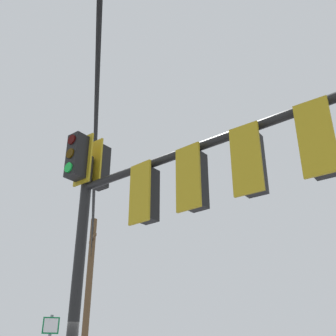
{
  "coord_description": "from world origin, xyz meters",
  "views": [
    {
      "loc": [
        8.35,
        -0.27,
        1.81
      ],
      "look_at": [
        2.33,
        0.58,
        4.75
      ],
      "focal_mm": 44.31,
      "sensor_mm": 36.0,
      "label": 1
    }
  ],
  "objects": [
    {
      "name": "utility_pole_wooden",
      "position": [
        -13.22,
        -1.24,
        4.6
      ],
      "size": [
        1.67,
        0.44,
        9.02
      ],
      "color": "brown",
      "rests_on": "ground"
    },
    {
      "name": "overhead_wire_span",
      "position": [
        2.3,
        -0.76,
        8.16
      ],
      "size": [
        31.04,
        0.98,
        2.36
      ],
      "color": "black"
    },
    {
      "name": "signal_mast_assembly",
      "position": [
        2.07,
        0.31,
        4.31
      ],
      "size": [
        4.52,
        4.36,
        6.0
      ],
      "color": "black",
      "rests_on": "ground"
    }
  ]
}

